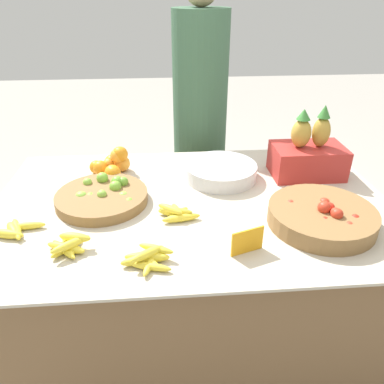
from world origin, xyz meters
name	(u,v)px	position (x,y,z in m)	size (l,w,h in m)	color
ground_plane	(192,320)	(0.00, 0.00, 0.00)	(12.00, 12.00, 0.00)	#A39E93
market_table	(192,267)	(0.00, 0.00, 0.37)	(1.74, 1.12, 0.74)	brown
lime_bowl	(103,197)	(-0.39, 0.03, 0.76)	(0.40, 0.40, 0.09)	olive
tomato_basket	(322,216)	(0.50, -0.21, 0.77)	(0.42, 0.42, 0.11)	olive
orange_pile	(113,164)	(-0.37, 0.32, 0.79)	(0.20, 0.21, 0.14)	orange
metal_bowl	(221,171)	(0.16, 0.22, 0.77)	(0.35, 0.35, 0.07)	silver
price_sign	(247,241)	(0.17, -0.37, 0.79)	(0.12, 0.05, 0.10)	orange
produce_crate	(308,155)	(0.59, 0.23, 0.84)	(0.34, 0.22, 0.35)	#B22D28
banana_bunch_front_center	(68,245)	(-0.47, -0.31, 0.76)	(0.17, 0.15, 0.06)	yellow
banana_bunch_front_left	(177,213)	(-0.07, -0.12, 0.76)	(0.18, 0.14, 0.06)	yellow
banana_bunch_middle_right	(15,230)	(-0.69, -0.18, 0.75)	(0.20, 0.15, 0.04)	yellow
banana_bunch_front_right	(148,258)	(-0.18, -0.40, 0.76)	(0.19, 0.16, 0.06)	yellow
vendor_person	(200,129)	(0.12, 0.87, 0.76)	(0.34, 0.34, 1.65)	#385B42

